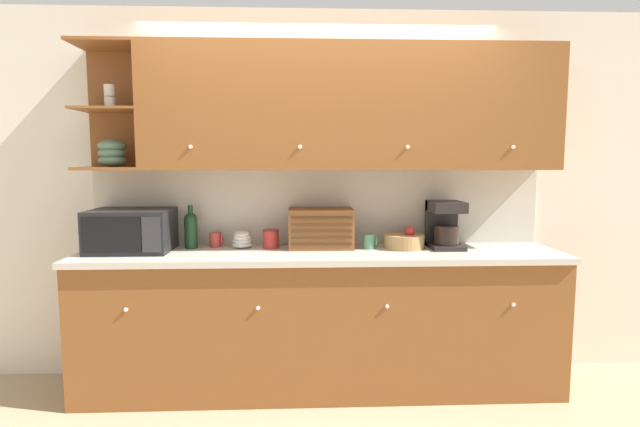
# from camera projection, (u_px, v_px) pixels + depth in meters

# --- Properties ---
(ground_plane) EXTENTS (24.00, 24.00, 0.00)m
(ground_plane) POSITION_uv_depth(u_px,v_px,m) (319.00, 369.00, 3.73)
(ground_plane) COLOR tan
(wall_back) EXTENTS (5.58, 0.06, 2.60)m
(wall_back) POSITION_uv_depth(u_px,v_px,m) (319.00, 195.00, 3.62)
(wall_back) COLOR silver
(wall_back) RESTS_ON ground_plane
(counter_unit) EXTENTS (3.20, 0.62, 0.95)m
(counter_unit) POSITION_uv_depth(u_px,v_px,m) (321.00, 320.00, 3.38)
(counter_unit) COLOR brown
(counter_unit) RESTS_ON ground_plane
(backsplash_panel) EXTENTS (3.18, 0.01, 0.54)m
(backsplash_panel) POSITION_uv_depth(u_px,v_px,m) (319.00, 207.00, 3.59)
(backsplash_panel) COLOR beige
(backsplash_panel) RESTS_ON counter_unit
(upper_cabinets) EXTENTS (3.18, 0.39, 0.82)m
(upper_cabinets) POSITION_uv_depth(u_px,v_px,m) (345.00, 109.00, 3.35)
(upper_cabinets) COLOR brown
(upper_cabinets) RESTS_ON backsplash_panel
(microwave) EXTENTS (0.52, 0.40, 0.28)m
(microwave) POSITION_uv_depth(u_px,v_px,m) (131.00, 230.00, 3.31)
(microwave) COLOR black
(microwave) RESTS_ON counter_unit
(wine_bottle) EXTENTS (0.09, 0.09, 0.30)m
(wine_bottle) POSITION_uv_depth(u_px,v_px,m) (191.00, 229.00, 3.43)
(wine_bottle) COLOR #19381E
(wine_bottle) RESTS_ON counter_unit
(mug_blue_second) EXTENTS (0.09, 0.08, 0.10)m
(mug_blue_second) POSITION_uv_depth(u_px,v_px,m) (216.00, 240.00, 3.48)
(mug_blue_second) COLOR #B73D38
(mug_blue_second) RESTS_ON counter_unit
(bowl_stack_on_counter) EXTENTS (0.14, 0.14, 0.12)m
(bowl_stack_on_counter) POSITION_uv_depth(u_px,v_px,m) (242.00, 240.00, 3.45)
(bowl_stack_on_counter) COLOR silver
(bowl_stack_on_counter) RESTS_ON counter_unit
(storage_canister) EXTENTS (0.11, 0.11, 0.13)m
(storage_canister) POSITION_uv_depth(u_px,v_px,m) (271.00, 239.00, 3.44)
(storage_canister) COLOR #B22D28
(storage_canister) RESTS_ON counter_unit
(bread_box) EXTENTS (0.44, 0.28, 0.27)m
(bread_box) POSITION_uv_depth(u_px,v_px,m) (321.00, 228.00, 3.45)
(bread_box) COLOR brown
(bread_box) RESTS_ON counter_unit
(mug) EXTENTS (0.10, 0.08, 0.10)m
(mug) POSITION_uv_depth(u_px,v_px,m) (369.00, 241.00, 3.42)
(mug) COLOR #4C845B
(mug) RESTS_ON counter_unit
(fruit_basket) EXTENTS (0.28, 0.28, 0.16)m
(fruit_basket) POSITION_uv_depth(u_px,v_px,m) (404.00, 241.00, 3.44)
(fruit_basket) COLOR #A87F4C
(fruit_basket) RESTS_ON counter_unit
(coffee_maker) EXTENTS (0.22, 0.28, 0.32)m
(coffee_maker) POSITION_uv_depth(u_px,v_px,m) (444.00, 224.00, 3.45)
(coffee_maker) COLOR black
(coffee_maker) RESTS_ON counter_unit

